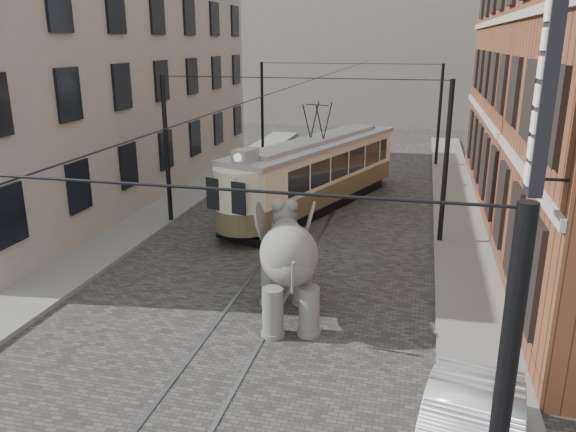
# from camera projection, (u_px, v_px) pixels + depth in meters

# --- Properties ---
(ground) EXTENTS (120.00, 120.00, 0.00)m
(ground) POSITION_uv_depth(u_px,v_px,m) (261.00, 297.00, 16.85)
(ground) COLOR #474542
(tram_rails) EXTENTS (1.54, 80.00, 0.02)m
(tram_rails) POSITION_uv_depth(u_px,v_px,m) (261.00, 297.00, 16.84)
(tram_rails) COLOR slate
(tram_rails) RESTS_ON ground
(sidewalk_right) EXTENTS (2.00, 60.00, 0.15)m
(sidewalk_right) POSITION_uv_depth(u_px,v_px,m) (473.00, 316.00, 15.50)
(sidewalk_right) COLOR slate
(sidewalk_right) RESTS_ON ground
(sidewalk_left) EXTENTS (2.00, 60.00, 0.15)m
(sidewalk_left) POSITION_uv_depth(u_px,v_px,m) (66.00, 275.00, 18.26)
(sidewalk_left) COLOR slate
(sidewalk_left) RESTS_ON ground
(stucco_building) EXTENTS (7.00, 24.00, 10.00)m
(stucco_building) POSITION_uv_depth(u_px,v_px,m) (95.00, 90.00, 27.10)
(stucco_building) COLOR gray
(stucco_building) RESTS_ON ground
(distant_block) EXTENTS (28.00, 10.00, 14.00)m
(distant_block) POSITION_uv_depth(u_px,v_px,m) (380.00, 43.00, 51.97)
(distant_block) COLOR gray
(distant_block) RESTS_ON ground
(catenary) EXTENTS (11.00, 30.20, 6.00)m
(catenary) POSITION_uv_depth(u_px,v_px,m) (293.00, 163.00, 20.66)
(catenary) COLOR black
(catenary) RESTS_ON ground
(tram) EXTENTS (6.19, 11.86, 4.65)m
(tram) POSITION_uv_depth(u_px,v_px,m) (317.00, 157.00, 25.15)
(tram) COLOR beige
(tram) RESTS_ON ground
(elephant) EXTENTS (3.87, 5.28, 2.90)m
(elephant) POSITION_uv_depth(u_px,v_px,m) (289.00, 269.00, 15.14)
(elephant) COLOR #605D58
(elephant) RESTS_ON ground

